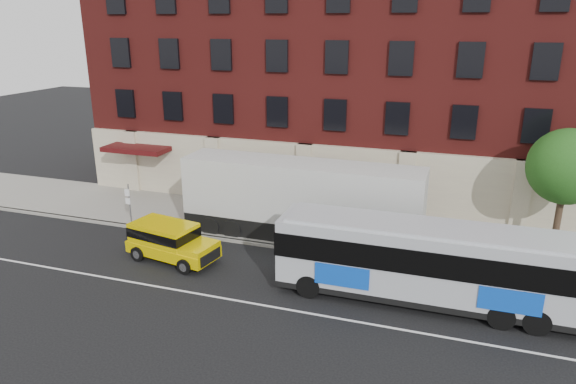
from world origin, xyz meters
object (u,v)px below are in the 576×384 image
(city_bus, at_px, (428,261))
(sign_pole, at_px, (129,202))
(yellow_suv, at_px, (169,239))
(street_tree, at_px, (567,170))
(shipping_container, at_px, (301,202))

(city_bus, bearing_deg, sign_pole, 168.82)
(sign_pole, relative_size, city_bus, 0.20)
(city_bus, bearing_deg, yellow_suv, 178.91)
(street_tree, bearing_deg, shipping_container, -171.34)
(city_bus, relative_size, shipping_container, 0.98)
(city_bus, xyz_separation_m, yellow_suv, (-12.10, 0.23, -0.82))
(shipping_container, bearing_deg, street_tree, 8.66)
(street_tree, distance_m, shipping_container, 12.83)
(street_tree, xyz_separation_m, yellow_suv, (-17.76, -6.34, -3.38))
(sign_pole, bearing_deg, yellow_suv, -35.07)
(shipping_container, bearing_deg, yellow_suv, -139.94)
(sign_pole, distance_m, yellow_suv, 5.25)
(yellow_suv, relative_size, shipping_container, 0.38)
(yellow_suv, distance_m, shipping_container, 6.98)
(street_tree, relative_size, city_bus, 0.51)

